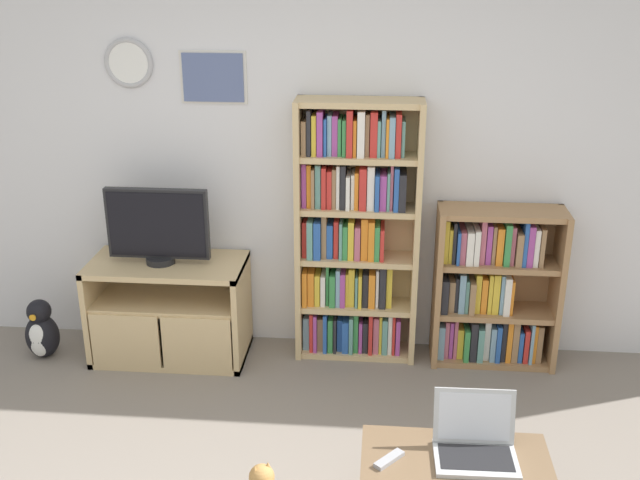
# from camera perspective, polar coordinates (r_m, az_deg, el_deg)

# --- Properties ---
(wall_back) EXTENTS (6.86, 0.09, 2.60)m
(wall_back) POSITION_cam_1_polar(r_m,az_deg,el_deg) (4.72, -0.78, 6.62)
(wall_back) COLOR silver
(wall_back) RESTS_ON ground_plane
(tv_stand) EXTENTS (0.98, 0.50, 0.66)m
(tv_stand) POSITION_cam_1_polar(r_m,az_deg,el_deg) (4.93, -11.42, -5.24)
(tv_stand) COLOR tan
(tv_stand) RESTS_ON ground_plane
(television) EXTENTS (0.64, 0.18, 0.49)m
(television) POSITION_cam_1_polar(r_m,az_deg,el_deg) (4.72, -12.26, 1.02)
(television) COLOR black
(television) RESTS_ON tv_stand
(bookshelf_tall) EXTENTS (0.77, 0.27, 1.68)m
(bookshelf_tall) POSITION_cam_1_polar(r_m,az_deg,el_deg) (4.69, 2.59, 0.42)
(bookshelf_tall) COLOR tan
(bookshelf_tall) RESTS_ON ground_plane
(bookshelf_short) EXTENTS (0.77, 0.30, 1.03)m
(bookshelf_short) POSITION_cam_1_polar(r_m,az_deg,el_deg) (4.85, 12.91, -3.70)
(bookshelf_short) COLOR #9E754C
(bookshelf_short) RESTS_ON ground_plane
(coffee_table) EXTENTS (0.84, 0.46, 0.40)m
(coffee_table) POSITION_cam_1_polar(r_m,az_deg,el_deg) (3.50, 10.29, -16.85)
(coffee_table) COLOR brown
(coffee_table) RESTS_ON ground_plane
(laptop) EXTENTS (0.37, 0.30, 0.27)m
(laptop) POSITION_cam_1_polar(r_m,az_deg,el_deg) (3.49, 11.73, -14.77)
(laptop) COLOR #B7BABC
(laptop) RESTS_ON coffee_table
(remote_near_laptop) EXTENTS (0.14, 0.15, 0.02)m
(remote_near_laptop) POSITION_cam_1_polar(r_m,az_deg,el_deg) (3.43, 5.29, -16.30)
(remote_near_laptop) COLOR #99999E
(remote_near_laptop) RESTS_ON coffee_table
(penguin_figurine) EXTENTS (0.22, 0.20, 0.40)m
(penguin_figurine) POSITION_cam_1_polar(r_m,az_deg,el_deg) (5.21, -20.47, -6.55)
(penguin_figurine) COLOR black
(penguin_figurine) RESTS_ON ground_plane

